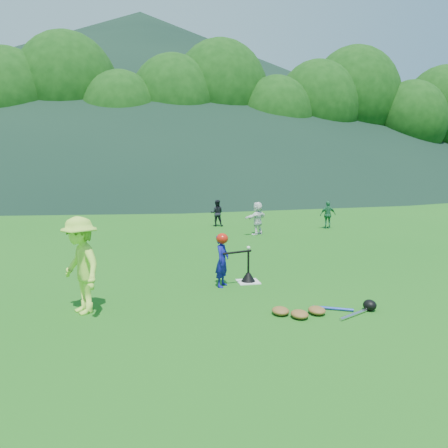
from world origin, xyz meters
The scene contains 14 objects.
ground centered at (0.00, 0.00, 0.00)m, with size 120.00×120.00×0.00m, color #196016.
home_plate centered at (0.00, 0.00, 0.01)m, with size 0.45×0.45×0.02m, color silver.
baseball centered at (0.00, 0.00, 0.74)m, with size 0.08×0.08×0.08m, color white.
batter_child centered at (-0.60, -0.19, 0.53)m, with size 0.39×0.26×1.07m, color navy.
adult_coach centered at (-3.21, -1.27, 0.81)m, with size 1.05×0.60×1.62m, color #B4EF46.
fielder_b centered at (0.93, 8.33, 0.53)m, with size 0.51×0.40×1.05m, color black.
fielder_c centered at (4.98, 6.83, 0.53)m, with size 0.62×0.26×1.06m, color #227242.
fielder_d centered at (1.93, 6.01, 0.58)m, with size 1.07×0.34×1.15m, color white.
batting_tee centered at (0.00, 0.00, 0.13)m, with size 0.30×0.30×0.68m.
batter_gear centered at (-0.57, -0.20, 0.96)m, with size 0.73×0.26×0.43m.
equipment_pile centered at (0.61, -2.15, 0.07)m, with size 1.80×0.72×0.19m.
outfield_fence centered at (0.00, 28.00, 0.70)m, with size 70.07×0.08×1.33m.
tree_line centered at (0.20, 33.83, 8.21)m, with size 70.04×11.40×14.82m.
distant_hills centered at (-7.63, 81.81, 14.98)m, with size 155.00×140.00×32.00m.
Camera 1 is at (-2.32, -8.64, 2.47)m, focal length 35.00 mm.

